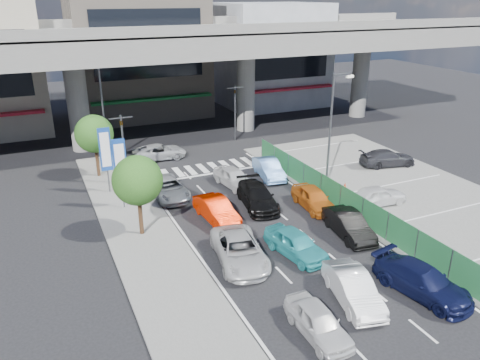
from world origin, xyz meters
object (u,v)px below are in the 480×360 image
wagon_silver_front_left (168,188)px  traffic_light_right (235,99)px  kei_truck_front_right (269,169)px  parked_sedan_white (378,195)px  signboard_near (120,164)px  taxi_teal_mid (296,244)px  crossing_wagon_silver (159,152)px  taxi_orange_left (217,210)px  street_lamp_right (333,121)px  sedan_black_mid (257,197)px  minivan_navy_back (422,281)px  tree_near (137,181)px  hatch_black_mid_right (349,225)px  taxi_orange_right (314,198)px  sedan_white_front_mid (234,177)px  sedan_white_mid_left (239,250)px  street_lamp_left (105,104)px  tree_far (94,134)px  signboard_far (105,151)px  traffic_light_left (122,133)px  hatch_white_back_mid (353,288)px  van_white_back_left (318,322)px  traffic_cone (345,187)px  parked_sedan_dgrey (388,158)px

wagon_silver_front_left → traffic_light_right: bearing=45.1°
kei_truck_front_right → parked_sedan_white: kei_truck_front_right is taller
signboard_near → parked_sedan_white: size_ratio=1.23×
taxi_teal_mid → parked_sedan_white: (8.12, 3.24, 0.02)m
crossing_wagon_silver → taxi_teal_mid: bearing=-168.4°
taxi_orange_left → parked_sedan_white: size_ratio=1.10×
street_lamp_right → sedan_black_mid: 7.66m
minivan_navy_back → tree_near: bearing=122.2°
sedan_black_mid → hatch_black_mid_right: bearing=-53.2°
taxi_orange_right → sedan_white_front_mid: 6.41m
sedan_white_mid_left → hatch_black_mid_right: 6.84m
street_lamp_left → tree_near: (-0.67, -14.00, -1.38)m
wagon_silver_front_left → kei_truck_front_right: 7.99m
tree_far → minivan_navy_back: 24.37m
sedan_white_mid_left → taxi_teal_mid: (2.99, -0.62, 0.00)m
signboard_near → kei_truck_front_right: size_ratio=1.12×
traffic_light_right → signboard_far: (-13.10, -8.01, -0.87)m
sedan_white_front_mid → parked_sedan_white: bearing=-51.8°
signboard_far → kei_truck_front_right: 11.89m
taxi_orange_left → traffic_light_left: bearing=111.6°
sedan_white_mid_left → sedan_black_mid: 6.93m
street_lamp_left → taxi_teal_mid: size_ratio=1.98×
hatch_white_back_mid → taxi_orange_right: 9.95m
taxi_orange_right → wagon_silver_front_left: size_ratio=0.88×
taxi_teal_mid → wagon_silver_front_left: taxi_teal_mid is taller
street_lamp_left → van_white_back_left: street_lamp_left is taller
traffic_light_left → signboard_far: 1.93m
parked_sedan_white → taxi_teal_mid: bearing=116.2°
taxi_orange_left → sedan_white_front_mid: size_ratio=1.06×
taxi_orange_left → traffic_cone: size_ratio=6.07×
taxi_teal_mid → hatch_black_mid_right: size_ratio=0.97×
sedan_white_front_mid → parked_sedan_white: 10.03m
taxi_teal_mid → sedan_white_front_mid: bearing=75.1°
sedan_white_front_mid → kei_truck_front_right: kei_truck_front_right is taller
traffic_light_right → traffic_cone: bearing=-82.6°
signboard_near → crossing_wagon_silver: signboard_near is taller
tree_near → traffic_cone: size_ratio=6.96×
street_lamp_left → tree_near: 14.08m
van_white_back_left → sedan_black_mid: sedan_black_mid is taller
tree_far → parked_sedan_dgrey: size_ratio=1.08×
crossing_wagon_silver → parked_sedan_white: parked_sedan_white is taller
taxi_orange_right → crossing_wagon_silver: taxi_orange_right is taller
sedan_white_front_mid → crossing_wagon_silver: 8.71m
tree_far → parked_sedan_dgrey: 22.85m
hatch_white_back_mid → taxi_orange_left: 10.42m
traffic_light_right → street_lamp_right: 13.13m
tree_near → van_white_back_left: 12.52m
van_white_back_left → kei_truck_front_right: size_ratio=0.88×
traffic_light_right → crossing_wagon_silver: traffic_light_right is taller
taxi_orange_left → kei_truck_front_right: same height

